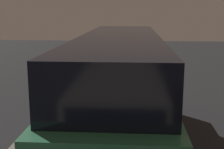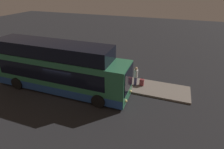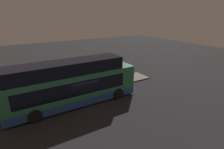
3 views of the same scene
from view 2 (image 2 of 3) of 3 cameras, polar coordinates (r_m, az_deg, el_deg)
name	(u,v)px [view 2 (image 2 of 3)]	position (r m, az deg, el deg)	size (l,w,h in m)	color
ground	(68,92)	(15.66, -14.27, -5.46)	(80.00, 80.00, 0.00)	#232326
platform	(83,76)	(17.74, -9.29, -0.53)	(20.00, 2.61, 0.15)	slate
bus_lead	(58,70)	(15.38, -17.13, 1.52)	(12.12, 2.82, 4.21)	#2D704C
passenger_boarding	(117,76)	(15.32, 1.60, -0.48)	(0.58, 0.46, 1.76)	gray
passenger_waiting	(109,71)	(16.43, -1.11, 1.17)	(0.68, 0.60, 1.63)	gray
passenger_with_bags	(136,75)	(15.53, 7.76, -0.27)	(0.50, 0.50, 1.79)	#4C476B
suitcase	(142,82)	(15.88, 9.68, -2.54)	(0.38, 0.26, 0.85)	maroon
sign_post	(75,59)	(17.32, -12.10, 4.99)	(0.10, 0.79, 2.69)	#4C4C51
trash_bin	(60,68)	(19.08, -16.60, 2.06)	(0.44, 0.44, 0.65)	#3F3F44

